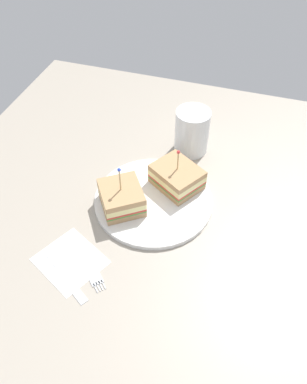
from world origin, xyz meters
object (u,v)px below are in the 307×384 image
sandwich_half_front (122,198)px  fork (91,270)px  napkin (70,261)px  plate (153,200)px  drink_glass (192,134)px  sandwich_half_back (177,177)px  knife (67,280)px

sandwich_half_front → fork: (0.33, 15.40, -3.33)cm
sandwich_half_front → napkin: bearing=71.9°
plate → napkin: 21.25cm
plate → drink_glass: drink_glass is taller
sandwich_half_front → napkin: sandwich_half_front is taller
sandwich_half_front → napkin: (4.82, 14.73, -3.43)cm
sandwich_half_back → fork: sandwich_half_back is taller
sandwich_half_back → sandwich_half_front: bearing=45.3°
knife → fork: bearing=-134.4°
plate → fork: size_ratio=2.50×
napkin → knife: 4.12cm
knife → napkin: bearing=-71.2°
drink_glass → knife: drink_glass is taller
sandwich_half_back → fork: bearing=69.1°
sandwich_half_back → fork: size_ratio=1.26×
sandwich_half_front → knife: size_ratio=1.02×
sandwich_half_back → drink_glass: bearing=-89.4°
drink_glass → napkin: drink_glass is taller
drink_glass → sandwich_half_back: bearing=90.6°
drink_glass → knife: size_ratio=0.93×
napkin → knife: (-1.33, 3.90, 0.10)cm
plate → fork: 20.10cm
plate → sandwich_half_back: bearing=-123.5°
drink_glass → napkin: size_ratio=0.93×
sandwich_half_back → drink_glass: 13.69cm
sandwich_half_front → fork: sandwich_half_front is taller
sandwich_half_back → plate: bearing=56.5°
sandwich_half_front → knife: bearing=79.4°
fork → sandwich_half_front: bearing=-91.2°
sandwich_half_front → sandwich_half_back: 12.85cm
napkin → fork: 4.54cm
plate → sandwich_half_back: size_ratio=1.99×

